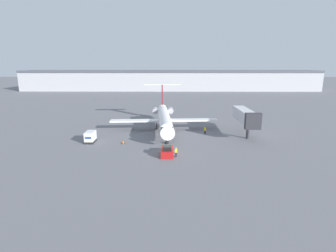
# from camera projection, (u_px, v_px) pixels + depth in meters

# --- Properties ---
(ground_plane) EXTENTS (600.00, 600.00, 0.00)m
(ground_plane) POSITION_uv_depth(u_px,v_px,m) (167.00, 156.00, 46.48)
(ground_plane) COLOR slate
(terminal_building) EXTENTS (180.00, 16.80, 12.26)m
(terminal_building) POSITION_uv_depth(u_px,v_px,m) (170.00, 80.00, 161.85)
(terminal_building) COLOR #B2B2B7
(terminal_building) RESTS_ON ground
(airplane_main) EXTENTS (26.35, 28.72, 10.33)m
(airplane_main) POSITION_uv_depth(u_px,v_px,m) (164.00, 118.00, 63.95)
(airplane_main) COLOR white
(airplane_main) RESTS_ON ground
(pushback_tug) EXTENTS (2.14, 4.20, 1.99)m
(pushback_tug) POSITION_uv_depth(u_px,v_px,m) (167.00, 151.00, 46.42)
(pushback_tug) COLOR #B21919
(pushback_tug) RESTS_ON ground
(luggage_cart) EXTENTS (1.75, 3.09, 2.31)m
(luggage_cart) POSITION_uv_depth(u_px,v_px,m) (90.00, 137.00, 54.14)
(luggage_cart) COLOR #232326
(luggage_cart) RESTS_ON ground
(worker_near_tug) EXTENTS (0.40, 0.24, 1.70)m
(worker_near_tug) POSITION_uv_depth(u_px,v_px,m) (176.00, 152.00, 45.64)
(worker_near_tug) COLOR #232838
(worker_near_tug) RESTS_ON ground
(worker_by_wing) EXTENTS (0.40, 0.25, 1.78)m
(worker_by_wing) POSITION_uv_depth(u_px,v_px,m) (205.00, 130.00, 60.58)
(worker_by_wing) COLOR #232838
(worker_by_wing) RESTS_ON ground
(traffic_cone_left) EXTENTS (0.66, 0.66, 0.64)m
(traffic_cone_left) POSITION_uv_depth(u_px,v_px,m) (123.00, 142.00, 53.52)
(traffic_cone_left) COLOR black
(traffic_cone_left) RESTS_ON ground
(jet_bridge) EXTENTS (3.20, 13.07, 6.19)m
(jet_bridge) POSITION_uv_depth(u_px,v_px,m) (245.00, 116.00, 58.77)
(jet_bridge) COLOR #2D2D33
(jet_bridge) RESTS_ON ground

